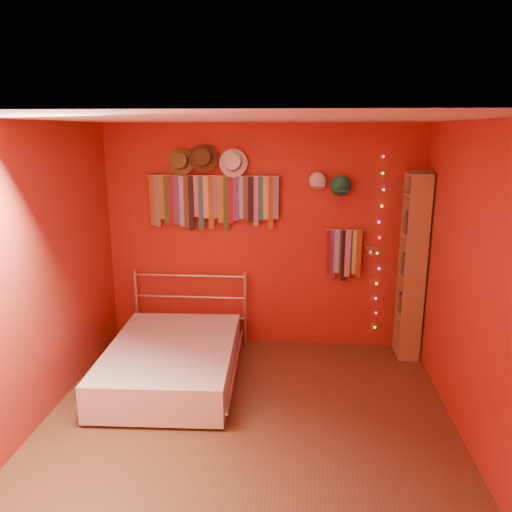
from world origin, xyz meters
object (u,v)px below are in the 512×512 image
(tie_rack, at_px, (212,199))
(reading_lamp, at_px, (371,252))
(bed, at_px, (172,361))
(bookshelf, at_px, (417,266))

(tie_rack, relative_size, reading_lamp, 4.49)
(reading_lamp, bearing_deg, bed, -159.13)
(bookshelf, bearing_deg, tie_rack, 175.98)
(reading_lamp, bearing_deg, tie_rack, 173.88)
(bookshelf, distance_m, bed, 2.73)
(bed, bearing_deg, tie_rack, 71.49)
(reading_lamp, xyz_separation_m, bookshelf, (0.49, 0.03, -0.16))
(bookshelf, bearing_deg, reading_lamp, -176.65)
(tie_rack, bearing_deg, bookshelf, -4.02)
(tie_rack, xyz_separation_m, reading_lamp, (1.71, -0.18, -0.51))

